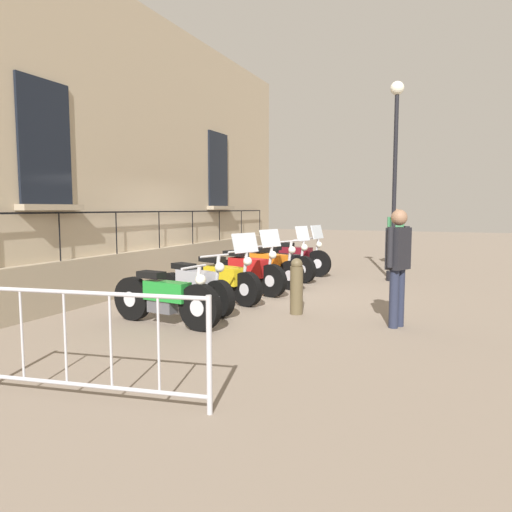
{
  "coord_description": "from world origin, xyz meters",
  "views": [
    {
      "loc": [
        4.31,
        -9.07,
        1.78
      ],
      "look_at": [
        0.38,
        0.0,
        0.8
      ],
      "focal_mm": 33.66,
      "sensor_mm": 36.0,
      "label": 1
    }
  ],
  "objects_px": {
    "motorcycle_yellow": "(224,280)",
    "lamppost": "(395,171)",
    "motorcycle_red": "(248,272)",
    "pedestrian_standing": "(396,233)",
    "motorcycle_black": "(282,263)",
    "bollard": "(297,286)",
    "pedestrian_walking": "(398,261)",
    "motorcycle_green": "(165,299)",
    "crowd_barrier": "(88,342)",
    "motorcycle_maroon": "(295,257)",
    "motorcycle_silver": "(194,288)",
    "motorcycle_orange": "(267,267)"
  },
  "relations": [
    {
      "from": "motorcycle_red",
      "to": "bollard",
      "type": "relative_size",
      "value": 2.04
    },
    {
      "from": "motorcycle_green",
      "to": "motorcycle_yellow",
      "type": "height_order",
      "value": "motorcycle_yellow"
    },
    {
      "from": "motorcycle_black",
      "to": "lamppost",
      "type": "distance_m",
      "value": 3.55
    },
    {
      "from": "motorcycle_green",
      "to": "motorcycle_black",
      "type": "xyz_separation_m",
      "value": [
        0.02,
        5.05,
        0.02
      ]
    },
    {
      "from": "motorcycle_green",
      "to": "crowd_barrier",
      "type": "distance_m",
      "value": 2.93
    },
    {
      "from": "motorcycle_black",
      "to": "motorcycle_silver",
      "type": "bearing_deg",
      "value": -91.67
    },
    {
      "from": "motorcycle_red",
      "to": "motorcycle_black",
      "type": "relative_size",
      "value": 0.98
    },
    {
      "from": "motorcycle_silver",
      "to": "crowd_barrier",
      "type": "height_order",
      "value": "crowd_barrier"
    },
    {
      "from": "motorcycle_black",
      "to": "lamppost",
      "type": "height_order",
      "value": "lamppost"
    },
    {
      "from": "motorcycle_black",
      "to": "lamppost",
      "type": "xyz_separation_m",
      "value": [
        2.54,
        1.0,
        2.27
      ]
    },
    {
      "from": "motorcycle_green",
      "to": "crowd_barrier",
      "type": "relative_size",
      "value": 0.86
    },
    {
      "from": "crowd_barrier",
      "to": "motorcycle_orange",
      "type": "bearing_deg",
      "value": 98.17
    },
    {
      "from": "motorcycle_black",
      "to": "bollard",
      "type": "bearing_deg",
      "value": -65.92
    },
    {
      "from": "motorcycle_yellow",
      "to": "pedestrian_standing",
      "type": "distance_m",
      "value": 7.79
    },
    {
      "from": "lamppost",
      "to": "pedestrian_walking",
      "type": "distance_m",
      "value": 5.11
    },
    {
      "from": "bollard",
      "to": "motorcycle_red",
      "type": "bearing_deg",
      "value": 136.77
    },
    {
      "from": "motorcycle_red",
      "to": "motorcycle_yellow",
      "type": "bearing_deg",
      "value": -92.17
    },
    {
      "from": "motorcycle_orange",
      "to": "pedestrian_standing",
      "type": "xyz_separation_m",
      "value": [
        2.16,
        5.37,
        0.57
      ]
    },
    {
      "from": "motorcycle_yellow",
      "to": "pedestrian_walking",
      "type": "xyz_separation_m",
      "value": [
        3.28,
        -0.69,
        0.58
      ]
    },
    {
      "from": "motorcycle_silver",
      "to": "pedestrian_standing",
      "type": "relative_size",
      "value": 1.06
    },
    {
      "from": "motorcycle_red",
      "to": "pedestrian_standing",
      "type": "xyz_separation_m",
      "value": [
        2.17,
        6.41,
        0.56
      ]
    },
    {
      "from": "motorcycle_silver",
      "to": "motorcycle_orange",
      "type": "relative_size",
      "value": 0.93
    },
    {
      "from": "motorcycle_red",
      "to": "motorcycle_orange",
      "type": "height_order",
      "value": "motorcycle_red"
    },
    {
      "from": "motorcycle_black",
      "to": "crowd_barrier",
      "type": "distance_m",
      "value": 7.86
    },
    {
      "from": "motorcycle_green",
      "to": "motorcycle_maroon",
      "type": "xyz_separation_m",
      "value": [
        0.01,
        6.09,
        0.06
      ]
    },
    {
      "from": "motorcycle_silver",
      "to": "bollard",
      "type": "height_order",
      "value": "motorcycle_silver"
    },
    {
      "from": "motorcycle_orange",
      "to": "pedestrian_standing",
      "type": "relative_size",
      "value": 1.14
    },
    {
      "from": "motorcycle_yellow",
      "to": "pedestrian_standing",
      "type": "bearing_deg",
      "value": 73.45
    },
    {
      "from": "motorcycle_orange",
      "to": "motorcycle_yellow",
      "type": "bearing_deg",
      "value": -91.58
    },
    {
      "from": "lamppost",
      "to": "pedestrian_standing",
      "type": "xyz_separation_m",
      "value": [
        -0.37,
        3.37,
        -1.68
      ]
    },
    {
      "from": "motorcycle_silver",
      "to": "bollard",
      "type": "xyz_separation_m",
      "value": [
        1.69,
        0.51,
        0.07
      ]
    },
    {
      "from": "motorcycle_yellow",
      "to": "motorcycle_orange",
      "type": "bearing_deg",
      "value": 88.42
    },
    {
      "from": "motorcycle_red",
      "to": "pedestrian_walking",
      "type": "distance_m",
      "value": 3.71
    },
    {
      "from": "motorcycle_maroon",
      "to": "bollard",
      "type": "bearing_deg",
      "value": -70.89
    },
    {
      "from": "motorcycle_maroon",
      "to": "bollard",
      "type": "height_order",
      "value": "motorcycle_maroon"
    },
    {
      "from": "crowd_barrier",
      "to": "lamppost",
      "type": "bearing_deg",
      "value": 80.04
    },
    {
      "from": "motorcycle_orange",
      "to": "pedestrian_walking",
      "type": "distance_m",
      "value": 4.29
    },
    {
      "from": "motorcycle_orange",
      "to": "lamppost",
      "type": "bearing_deg",
      "value": 38.41
    },
    {
      "from": "motorcycle_red",
      "to": "crowd_barrier",
      "type": "distance_m",
      "value": 5.84
    },
    {
      "from": "pedestrian_standing",
      "to": "pedestrian_walking",
      "type": "bearing_deg",
      "value": -82.52
    },
    {
      "from": "lamppost",
      "to": "pedestrian_standing",
      "type": "relative_size",
      "value": 2.71
    },
    {
      "from": "motorcycle_red",
      "to": "bollard",
      "type": "xyz_separation_m",
      "value": [
        1.57,
        -1.48,
        0.02
      ]
    },
    {
      "from": "motorcycle_yellow",
      "to": "lamppost",
      "type": "height_order",
      "value": "lamppost"
    },
    {
      "from": "motorcycle_red",
      "to": "bollard",
      "type": "bearing_deg",
      "value": -43.23
    },
    {
      "from": "bollard",
      "to": "pedestrian_standing",
      "type": "height_order",
      "value": "pedestrian_standing"
    },
    {
      "from": "motorcycle_orange",
      "to": "bollard",
      "type": "xyz_separation_m",
      "value": [
        1.55,
        -2.52,
        0.04
      ]
    },
    {
      "from": "bollard",
      "to": "pedestrian_standing",
      "type": "bearing_deg",
      "value": 85.64
    },
    {
      "from": "lamppost",
      "to": "crowd_barrier",
      "type": "bearing_deg",
      "value": -99.96
    },
    {
      "from": "motorcycle_black",
      "to": "lamppost",
      "type": "relative_size",
      "value": 0.41
    },
    {
      "from": "motorcycle_red",
      "to": "motorcycle_orange",
      "type": "bearing_deg",
      "value": 89.01
    }
  ]
}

